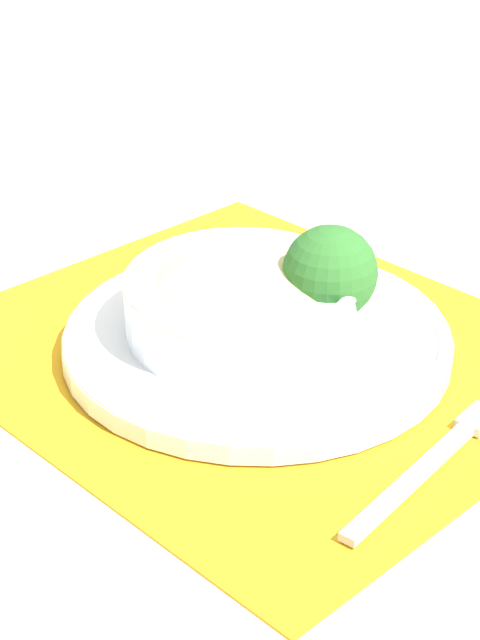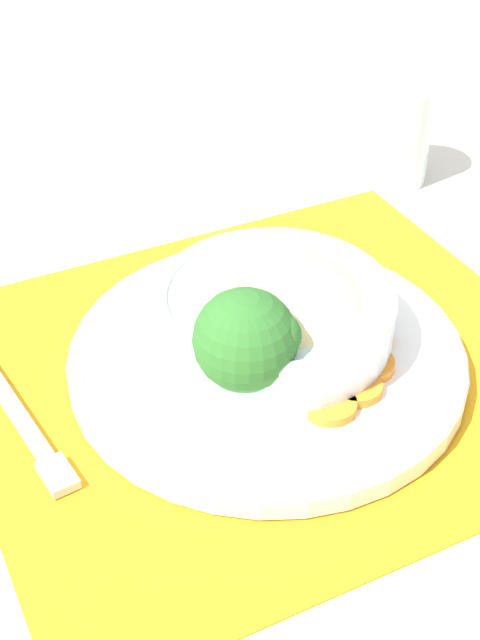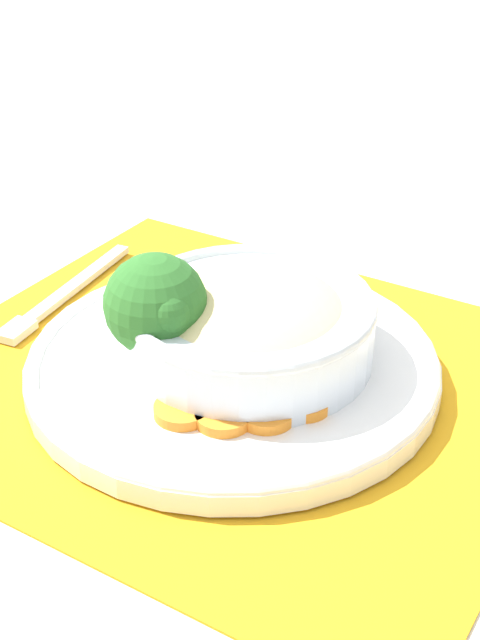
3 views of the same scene
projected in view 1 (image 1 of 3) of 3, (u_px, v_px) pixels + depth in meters
name	position (u px, v px, depth m)	size (l,w,h in m)	color
ground_plane	(257.00, 354.00, 0.85)	(4.00, 4.00, 0.00)	beige
placemat	(257.00, 352.00, 0.85)	(0.51, 0.46, 0.00)	orange
plate	(257.00, 337.00, 0.84)	(0.31, 0.31, 0.02)	white
bowl	(241.00, 298.00, 0.83)	(0.18, 0.18, 0.06)	silver
broccoli_floret	(330.00, 273.00, 0.81)	(0.07, 0.07, 0.09)	#759E51
carrot_slice_near	(315.00, 292.00, 0.89)	(0.04, 0.04, 0.01)	orange
carrot_slice_middle	(285.00, 285.00, 0.90)	(0.04, 0.04, 0.01)	orange
carrot_slice_far	(251.00, 283.00, 0.91)	(0.04, 0.04, 0.01)	orange
carrot_slice_extra	(219.00, 286.00, 0.90)	(0.04, 0.04, 0.01)	orange
fork	(438.00, 456.00, 0.72)	(0.06, 0.18, 0.01)	silver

